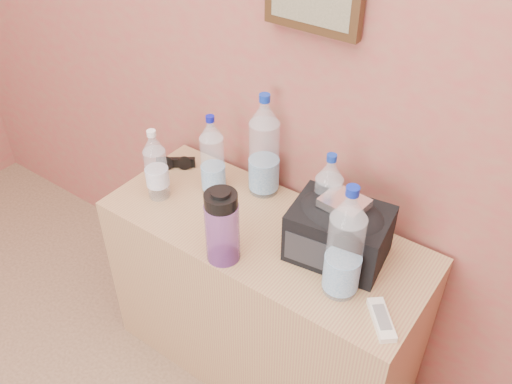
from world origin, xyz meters
TOP-DOWN VIEW (x-y plane):
  - dresser at (-0.01, 1.75)m, footprint 1.09×0.46m
  - pet_large_a at (-0.27, 1.82)m, footprint 0.08×0.08m
  - pet_large_b at (-0.13, 1.92)m, footprint 0.10×0.10m
  - pet_large_c at (0.16, 1.84)m, footprint 0.08×0.08m
  - pet_large_d at (0.31, 1.67)m, footprint 0.10×0.10m
  - pet_small at (-0.41, 1.69)m, footprint 0.08×0.08m
  - nalgene_bottle at (-0.04, 1.58)m, footprint 0.10×0.10m
  - sunglasses at (-0.48, 1.85)m, footprint 0.15×0.13m
  - ac_remote at (0.46, 1.63)m, footprint 0.13×0.14m
  - toiletry_bag at (0.24, 1.79)m, footprint 0.31×0.24m
  - foil_packet at (0.24, 1.79)m, footprint 0.13×0.11m

SIDE VIEW (x-z plane):
  - dresser at x=-0.01m, z-range 0.00..0.68m
  - ac_remote at x=0.46m, z-range 0.68..0.70m
  - sunglasses at x=-0.48m, z-range 0.68..0.72m
  - toiletry_bag at x=0.24m, z-range 0.68..0.88m
  - pet_small at x=-0.41m, z-range 0.67..0.93m
  - nalgene_bottle at x=-0.04m, z-range 0.68..0.93m
  - pet_large_a at x=-0.27m, z-range 0.67..0.97m
  - pet_large_c at x=0.16m, z-range 0.67..0.98m
  - pet_large_d at x=0.31m, z-range 0.66..1.03m
  - pet_large_b at x=-0.13m, z-range 0.66..1.04m
  - foil_packet at x=0.24m, z-range 0.88..0.90m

